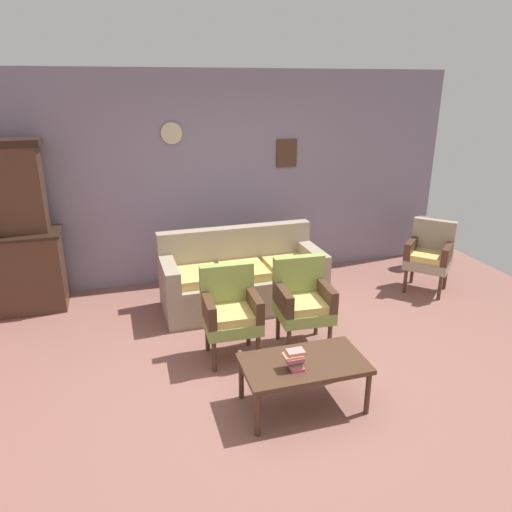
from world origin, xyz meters
TOP-DOWN VIEW (x-y plane):
  - ground_plane at (0.00, 0.00)m, footprint 7.68×7.68m
  - wall_back_with_decor at (0.00, 2.63)m, footprint 6.40×0.09m
  - side_cabinet at (-2.55, 2.25)m, footprint 1.16×0.55m
  - floral_couch at (0.02, 1.63)m, footprint 1.90×0.84m
  - armchair_near_couch_end at (-0.37, 0.55)m, footprint 0.53×0.50m
  - armchair_near_cabinet at (0.37, 0.57)m, footprint 0.54×0.52m
  - wingback_chair_by_fireplace at (2.42, 1.39)m, footprint 0.71×0.71m
  - coffee_table at (0.01, -0.37)m, footprint 1.00×0.56m
  - book_stack_on_table at (-0.10, -0.45)m, footprint 0.16×0.12m
  - floor_vase_by_wall at (2.85, 2.15)m, footprint 0.25×0.25m

SIDE VIEW (x-z plane):
  - ground_plane at x=0.00m, z-range 0.00..0.00m
  - floral_couch at x=0.02m, z-range -0.12..0.78m
  - floor_vase_by_wall at x=2.85m, z-range 0.00..0.73m
  - coffee_table at x=0.01m, z-range 0.17..0.59m
  - side_cabinet at x=-2.55m, z-range 0.00..0.93m
  - armchair_near_couch_end at x=-0.37m, z-range 0.05..0.95m
  - armchair_near_cabinet at x=0.37m, z-range 0.05..0.95m
  - wingback_chair_by_fireplace at x=2.42m, z-range 0.05..0.95m
  - book_stack_on_table at x=-0.10m, z-range 0.42..0.58m
  - wall_back_with_decor at x=0.00m, z-range 0.00..2.70m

